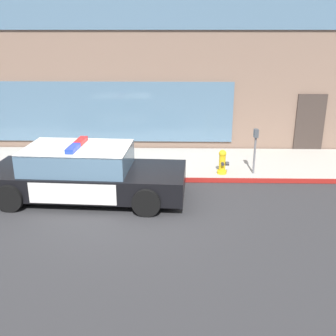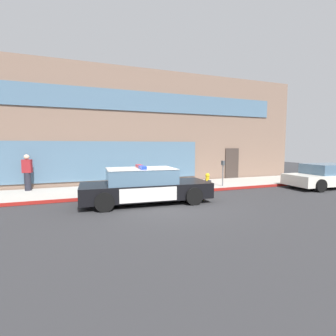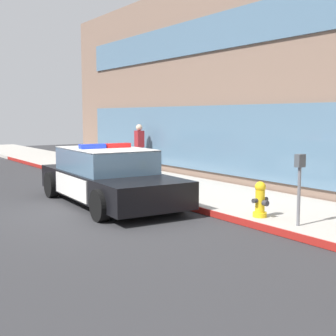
# 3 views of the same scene
# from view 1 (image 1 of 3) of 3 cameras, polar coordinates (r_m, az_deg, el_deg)

# --- Properties ---
(ground) EXTENTS (48.00, 48.00, 0.00)m
(ground) POSITION_cam_1_polar(r_m,az_deg,el_deg) (9.88, -5.87, -5.83)
(ground) COLOR #303033
(sidewalk) EXTENTS (48.00, 3.01, 0.15)m
(sidewalk) POSITION_cam_1_polar(r_m,az_deg,el_deg) (12.94, -4.10, 0.72)
(sidewalk) COLOR #B2ADA3
(sidewalk) RESTS_ON ground
(curb_red_paint) EXTENTS (28.80, 0.04, 0.14)m
(curb_red_paint) POSITION_cam_1_polar(r_m,az_deg,el_deg) (11.52, -4.79, -1.67)
(curb_red_paint) COLOR maroon
(curb_red_paint) RESTS_ON ground
(storefront_building) EXTENTS (22.54, 8.36, 6.56)m
(storefront_building) POSITION_cam_1_polar(r_m,az_deg,el_deg) (18.05, -5.62, 16.28)
(storefront_building) COLOR #7A6051
(storefront_building) RESTS_ON ground
(police_cruiser) EXTENTS (5.13, 2.33, 1.49)m
(police_cruiser) POSITION_cam_1_polar(r_m,az_deg,el_deg) (10.44, -11.89, -0.72)
(police_cruiser) COLOR black
(police_cruiser) RESTS_ON ground
(fire_hydrant) EXTENTS (0.34, 0.39, 0.73)m
(fire_hydrant) POSITION_cam_1_polar(r_m,az_deg,el_deg) (11.74, 7.82, 0.84)
(fire_hydrant) COLOR gold
(fire_hydrant) RESTS_ON sidewalk
(parking_meter) EXTENTS (0.12, 0.18, 1.34)m
(parking_meter) POSITION_cam_1_polar(r_m,az_deg,el_deg) (11.76, 12.44, 3.54)
(parking_meter) COLOR slate
(parking_meter) RESTS_ON sidewalk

